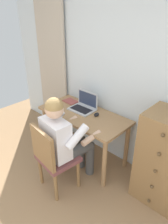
# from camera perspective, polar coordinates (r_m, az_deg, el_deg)

# --- Properties ---
(wall_back) EXTENTS (4.80, 0.05, 2.50)m
(wall_back) POSITION_cam_1_polar(r_m,az_deg,el_deg) (2.57, 14.10, 9.05)
(wall_back) COLOR silver
(wall_back) RESTS_ON ground_plane
(curtain_panel) EXTENTS (0.64, 0.03, 2.25)m
(curtain_panel) POSITION_cam_1_polar(r_m,az_deg,el_deg) (3.51, -8.68, 12.51)
(curtain_panel) COLOR #BCAD99
(curtain_panel) RESTS_ON ground_plane
(desk) EXTENTS (1.23, 0.59, 0.72)m
(desk) POSITION_cam_1_polar(r_m,az_deg,el_deg) (2.85, -0.07, -2.35)
(desk) COLOR #9E754C
(desk) RESTS_ON ground_plane
(dresser) EXTENTS (0.53, 0.47, 1.08)m
(dresser) POSITION_cam_1_polar(r_m,az_deg,el_deg) (2.47, 21.14, -12.01)
(dresser) COLOR olive
(dresser) RESTS_ON ground_plane
(chair) EXTENTS (0.46, 0.45, 0.87)m
(chair) POSITION_cam_1_polar(r_m,az_deg,el_deg) (2.47, -8.48, -11.73)
(chair) COLOR brown
(chair) RESTS_ON ground_plane
(person_seated) EXTENTS (0.57, 0.61, 1.19)m
(person_seated) POSITION_cam_1_polar(r_m,az_deg,el_deg) (2.43, -5.17, -6.72)
(person_seated) COLOR #4C4C4C
(person_seated) RESTS_ON ground_plane
(laptop) EXTENTS (0.35, 0.26, 0.24)m
(laptop) POSITION_cam_1_polar(r_m,az_deg,el_deg) (2.89, -0.09, 1.71)
(laptop) COLOR #B7BABF
(laptop) RESTS_ON desk
(computer_mouse) EXTENTS (0.09, 0.12, 0.03)m
(computer_mouse) POSITION_cam_1_polar(r_m,az_deg,el_deg) (2.75, 3.43, -0.68)
(computer_mouse) COLOR black
(computer_mouse) RESTS_ON desk
(desk_clock) EXTENTS (0.09, 0.09, 0.03)m
(desk_clock) POSITION_cam_1_polar(r_m,az_deg,el_deg) (3.00, -9.51, 1.53)
(desk_clock) COLOR black
(desk_clock) RESTS_ON desk
(notebook_pad) EXTENTS (0.22, 0.16, 0.01)m
(notebook_pad) POSITION_cam_1_polar(r_m,az_deg,el_deg) (3.13, -3.67, 2.92)
(notebook_pad) COLOR #994742
(notebook_pad) RESTS_ON desk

